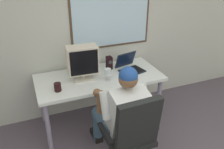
# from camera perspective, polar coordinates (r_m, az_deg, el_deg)

# --- Properties ---
(wall_rear) EXTENTS (5.93, 0.08, 2.60)m
(wall_rear) POSITION_cam_1_polar(r_m,az_deg,el_deg) (3.32, -4.14, 12.08)
(wall_rear) COLOR #BBBBB4
(wall_rear) RESTS_ON ground
(desk) EXTENTS (1.65, 0.76, 0.73)m
(desk) POSITION_cam_1_polar(r_m,az_deg,el_deg) (3.14, -3.10, -1.64)
(desk) COLOR gray
(desk) RESTS_ON ground
(office_chair) EXTENTS (0.59, 0.60, 1.01)m
(office_chair) POSITION_cam_1_polar(r_m,az_deg,el_deg) (2.45, 5.00, -13.83)
(office_chair) COLOR black
(office_chair) RESTS_ON ground
(person_seated) EXTENTS (0.54, 0.84, 1.23)m
(person_seated) POSITION_cam_1_polar(r_m,az_deg,el_deg) (2.59, 2.22, -8.95)
(person_seated) COLOR #364D65
(person_seated) RESTS_ON ground
(crt_monitor) EXTENTS (0.39, 0.23, 0.45)m
(crt_monitor) POSITION_cam_1_polar(r_m,az_deg,el_deg) (2.94, -7.18, 3.39)
(crt_monitor) COLOR beige
(crt_monitor) RESTS_ON desk
(laptop) EXTENTS (0.37, 0.38, 0.23)m
(laptop) POSITION_cam_1_polar(r_m,az_deg,el_deg) (3.26, 4.19, 2.16)
(laptop) COLOR black
(laptop) RESTS_ON desk
(wine_glass) EXTENTS (0.08, 0.08, 0.16)m
(wine_glass) POSITION_cam_1_polar(r_m,az_deg,el_deg) (2.94, -1.04, 0.45)
(wine_glass) COLOR silver
(wine_glass) RESTS_ON desk
(desk_speaker) EXTENTS (0.07, 0.10, 0.18)m
(desk_speaker) POSITION_cam_1_polar(r_m,az_deg,el_deg) (3.27, -0.69, 2.88)
(desk_speaker) COLOR black
(desk_speaker) RESTS_ON desk
(coffee_mug) EXTENTS (0.08, 0.08, 0.10)m
(coffee_mug) POSITION_cam_1_polar(r_m,az_deg,el_deg) (2.82, -13.10, -3.00)
(coffee_mug) COLOR black
(coffee_mug) RESTS_ON desk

